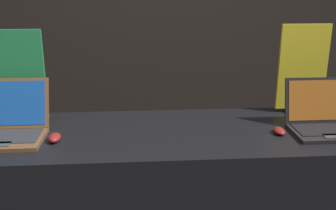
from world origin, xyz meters
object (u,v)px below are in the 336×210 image
at_px(laptop_front, 8,125).
at_px(mouse_back, 279,131).
at_px(promo_stand_back, 302,71).
at_px(promo_stand_front, 16,79).
at_px(mouse_front, 55,138).
at_px(laptop_back, 322,120).

relative_size(laptop_front, mouse_back, 4.04).
bearing_deg(promo_stand_back, mouse_back, -124.65).
xyz_separation_m(promo_stand_front, mouse_back, (1.42, -0.29, -0.24)).
relative_size(mouse_front, promo_stand_front, 0.19).
bearing_deg(mouse_back, promo_stand_front, 168.55).
relative_size(promo_stand_front, laptop_back, 1.49).
bearing_deg(laptop_front, promo_stand_front, 90.00).
height_order(laptop_front, laptop_back, laptop_front).
height_order(laptop_back, promo_stand_back, promo_stand_back).
xyz_separation_m(laptop_front, promo_stand_back, (1.67, 0.29, 0.19)).
relative_size(laptop_back, promo_stand_back, 0.66).
bearing_deg(promo_stand_front, mouse_back, -11.45).
bearing_deg(laptop_back, promo_stand_front, 171.28).
height_order(mouse_front, promo_stand_front, promo_stand_front).
distance_m(mouse_front, promo_stand_front, 0.46).
height_order(promo_stand_front, promo_stand_back, promo_stand_back).
xyz_separation_m(mouse_front, promo_stand_back, (1.42, 0.37, 0.24)).
bearing_deg(mouse_back, mouse_front, -179.13).
bearing_deg(mouse_front, laptop_front, 161.73).
height_order(mouse_back, promo_stand_back, promo_stand_back).
xyz_separation_m(laptop_front, mouse_front, (0.25, -0.08, -0.04)).
distance_m(laptop_front, promo_stand_front, 0.29).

